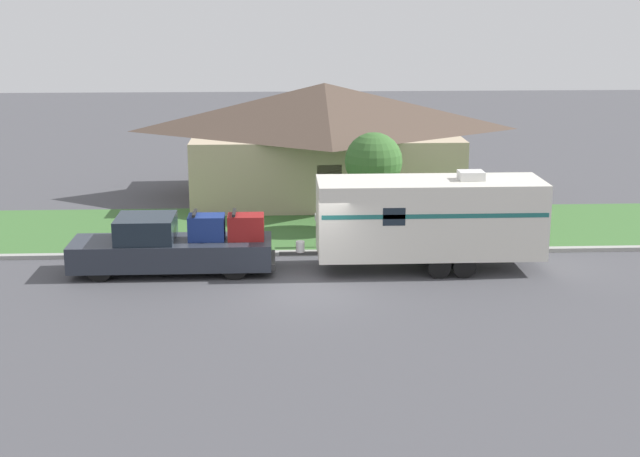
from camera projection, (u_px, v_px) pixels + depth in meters
name	position (u px, v px, depth m)	size (l,w,h in m)	color
ground_plane	(310.00, 289.00, 27.11)	(120.00, 120.00, 0.00)	#47474C
curb_strip	(306.00, 253.00, 30.71)	(80.00, 0.30, 0.14)	#999993
lawn_strip	(303.00, 228.00, 34.26)	(80.00, 7.00, 0.03)	#3D6B33
house_across_street	(324.00, 138.00, 39.35)	(12.22, 8.26, 5.03)	tan
pickup_truck	(173.00, 247.00, 28.56)	(6.51, 1.98, 2.00)	black
travel_trailer	(430.00, 217.00, 28.74)	(8.49, 2.34, 3.23)	black
mailbox	(322.00, 222.00, 31.36)	(0.48, 0.20, 1.24)	brown
tree_in_yard	(374.00, 162.00, 33.22)	(2.16, 2.16, 3.78)	brown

